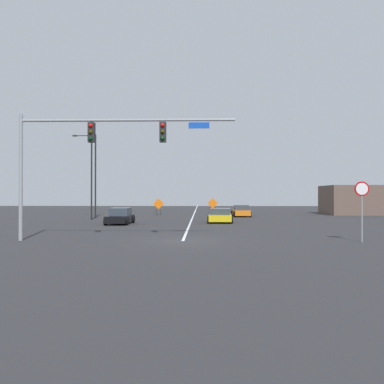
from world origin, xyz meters
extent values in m
plane|color=#2D2D30|center=(0.00, 0.00, 0.00)|extent=(132.96, 132.96, 0.00)
cube|color=white|center=(0.00, 36.93, 0.00)|extent=(0.16, 73.87, 0.01)
cylinder|color=gray|center=(-8.64, 0.00, 3.36)|extent=(0.20, 0.20, 6.72)
cylinder|color=gray|center=(-2.95, 0.00, 6.38)|extent=(11.38, 0.14, 0.14)
cube|color=black|center=(-4.85, 0.00, 5.74)|extent=(0.34, 0.32, 1.05)
sphere|color=red|center=(-4.85, -0.17, 6.09)|extent=(0.22, 0.22, 0.22)
sphere|color=#3C3106|center=(-4.85, -0.17, 5.74)|extent=(0.22, 0.22, 0.22)
sphere|color=black|center=(-4.85, -0.17, 5.39)|extent=(0.22, 0.22, 0.22)
cube|color=black|center=(-1.05, 0.00, 5.74)|extent=(0.34, 0.32, 1.05)
sphere|color=red|center=(-1.05, -0.17, 6.09)|extent=(0.22, 0.22, 0.22)
sphere|color=#3C3106|center=(-1.05, -0.17, 5.74)|extent=(0.22, 0.22, 0.22)
sphere|color=black|center=(-1.05, -0.17, 5.39)|extent=(0.22, 0.22, 0.22)
cube|color=#1447B7|center=(0.85, 0.00, 6.09)|extent=(1.10, 0.03, 0.32)
cylinder|color=gray|center=(9.23, -0.26, 1.18)|extent=(0.07, 0.07, 2.36)
cylinder|color=#B20F14|center=(9.23, -0.26, 2.74)|extent=(0.76, 0.03, 0.76)
cylinder|color=white|center=(9.23, -0.28, 2.74)|extent=(0.61, 0.01, 0.61)
cylinder|color=black|center=(-10.12, 19.89, 4.40)|extent=(0.16, 0.16, 8.80)
cylinder|color=black|center=(-11.21, 19.89, 8.65)|extent=(2.20, 0.08, 0.08)
cube|color=#262628|center=(-12.31, 19.89, 8.65)|extent=(0.44, 0.24, 0.14)
cylinder|color=black|center=(-9.84, 17.48, 4.95)|extent=(0.16, 0.16, 9.90)
cylinder|color=black|center=(-10.69, 17.48, 9.75)|extent=(1.71, 0.08, 0.08)
cube|color=#262628|center=(-11.55, 17.48, 9.75)|extent=(0.44, 0.24, 0.14)
cylinder|color=black|center=(-8.98, 17.48, 9.75)|extent=(1.71, 0.08, 0.08)
cube|color=#262628|center=(-8.13, 17.48, 9.75)|extent=(0.44, 0.24, 0.14)
cube|color=orange|center=(-4.25, 26.61, 1.37)|extent=(1.32, 0.14, 1.32)
cylinder|color=black|center=(-4.51, 26.59, 0.34)|extent=(0.05, 0.05, 0.69)
cylinder|color=black|center=(-4.00, 26.63, 0.34)|extent=(0.05, 0.05, 0.69)
cube|color=orange|center=(2.42, 30.01, 1.37)|extent=(1.32, 0.28, 1.34)
cylinder|color=black|center=(2.16, 29.96, 0.34)|extent=(0.05, 0.05, 0.68)
cylinder|color=black|center=(2.67, 30.06, 0.34)|extent=(0.05, 0.05, 0.68)
cube|color=black|center=(-5.87, 12.02, 0.44)|extent=(1.75, 4.02, 0.57)
cube|color=#333D47|center=(-5.86, 12.22, 1.04)|extent=(1.57, 2.17, 0.62)
cylinder|color=black|center=(-6.74, 10.62, 0.32)|extent=(0.23, 0.64, 0.64)
cylinder|color=black|center=(-5.02, 10.61, 0.32)|extent=(0.23, 0.64, 0.64)
cylinder|color=black|center=(-6.71, 13.42, 0.32)|extent=(0.23, 0.64, 0.64)
cylinder|color=black|center=(-4.99, 13.41, 0.32)|extent=(0.23, 0.64, 0.64)
cube|color=orange|center=(5.44, 23.81, 0.45)|extent=(1.80, 3.92, 0.57)
cube|color=#333D47|center=(5.44, 23.61, 1.02)|extent=(1.59, 1.85, 0.57)
cylinder|color=black|center=(6.27, 25.18, 0.32)|extent=(0.23, 0.64, 0.64)
cylinder|color=black|center=(4.55, 25.15, 0.32)|extent=(0.23, 0.64, 0.64)
cylinder|color=black|center=(6.33, 22.47, 0.32)|extent=(0.23, 0.64, 0.64)
cylinder|color=black|center=(4.61, 22.43, 0.32)|extent=(0.23, 0.64, 0.64)
cube|color=gold|center=(2.64, 14.18, 0.44)|extent=(2.15, 4.10, 0.56)
cube|color=#333D47|center=(2.63, 13.98, 0.99)|extent=(1.86, 2.42, 0.53)
cylinder|color=black|center=(3.68, 15.53, 0.32)|extent=(0.25, 0.65, 0.64)
cylinder|color=black|center=(1.75, 15.63, 0.32)|extent=(0.25, 0.65, 0.64)
cylinder|color=black|center=(3.53, 12.73, 0.32)|extent=(0.25, 0.65, 0.64)
cylinder|color=black|center=(1.60, 12.83, 0.32)|extent=(0.25, 0.65, 0.64)
cube|color=brown|center=(21.68, 28.98, 1.81)|extent=(10.17, 6.27, 3.63)
camera|label=1|loc=(1.00, -20.45, 2.42)|focal=36.41mm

